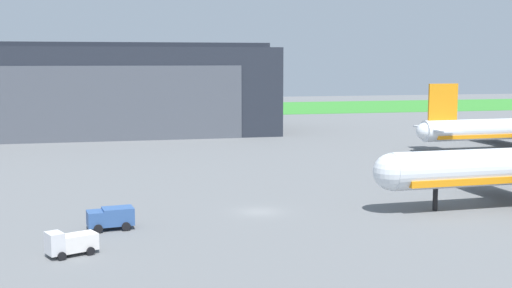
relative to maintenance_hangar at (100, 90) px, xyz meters
The scene contains 5 objects.
ground_plane 86.85m from the maintenance_hangar, 78.59° to the right, with size 440.00×440.00×0.00m, color slate.
grass_field_strip 71.33m from the maintenance_hangar, 76.02° to the left, with size 440.00×56.00×0.08m, color #368A30.
maintenance_hangar is the anchor object (origin of this frame).
baggage_tug 89.21m from the maintenance_hangar, 89.31° to the right, with size 4.71×3.04×2.14m.
fuel_bowser 97.53m from the maintenance_hangar, 91.43° to the right, with size 4.56×3.30×2.23m.
Camera 1 is at (-16.42, -70.44, 16.72)m, focal length 47.04 mm.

